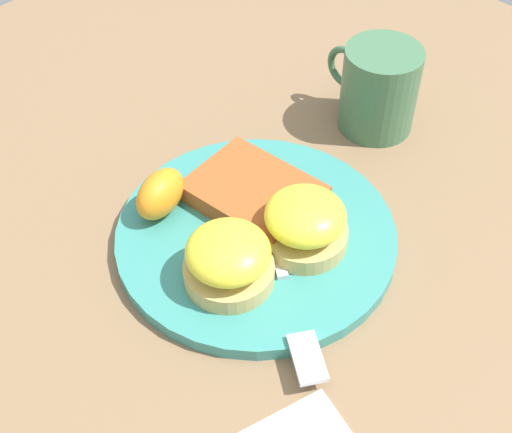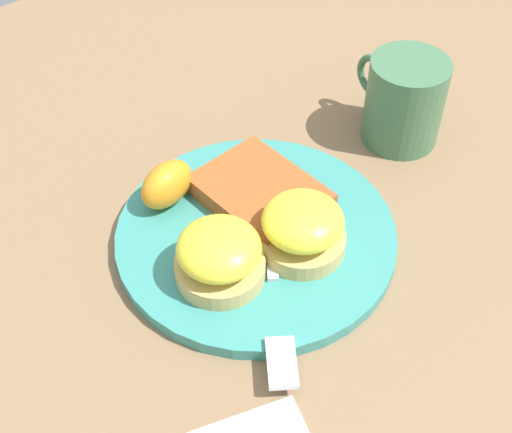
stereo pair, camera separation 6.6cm
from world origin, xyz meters
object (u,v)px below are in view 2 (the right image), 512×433
at_px(sandwich_benedict_left, 219,256).
at_px(cup, 404,101).
at_px(sandwich_benedict_right, 302,228).
at_px(hashbrown_patty, 260,193).
at_px(fork, 274,289).
at_px(orange_wedge, 167,184).

xyz_separation_m(sandwich_benedict_left, cup, (0.05, -0.27, 0.01)).
bearing_deg(sandwich_benedict_right, hashbrown_patty, -5.17).
xyz_separation_m(hashbrown_patty, cup, (-0.00, -0.19, 0.02)).
bearing_deg(cup, fork, 111.20).
bearing_deg(sandwich_benedict_right, sandwich_benedict_left, 76.85).
relative_size(sandwich_benedict_left, cup, 0.71).
relative_size(orange_wedge, cup, 0.53).
distance_m(sandwich_benedict_right, orange_wedge, 0.14).
bearing_deg(sandwich_benedict_left, fork, -147.17).
bearing_deg(cup, sandwich_benedict_left, 100.94).
distance_m(sandwich_benedict_left, fork, 0.06).
relative_size(sandwich_benedict_right, orange_wedge, 1.34).
height_order(sandwich_benedict_right, orange_wedge, sandwich_benedict_right).
bearing_deg(orange_wedge, sandwich_benedict_right, -152.43).
distance_m(sandwich_benedict_right, cup, 0.21).
relative_size(fork, cup, 1.75).
relative_size(hashbrown_patty, cup, 1.04).
xyz_separation_m(orange_wedge, cup, (-0.05, -0.26, 0.01)).
distance_m(sandwich_benedict_left, cup, 0.28).
distance_m(orange_wedge, cup, 0.27).
relative_size(orange_wedge, fork, 0.30).
height_order(sandwich_benedict_right, cup, cup).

